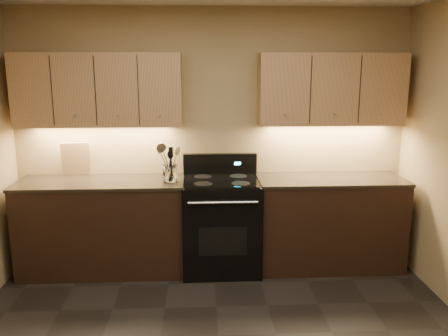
{
  "coord_description": "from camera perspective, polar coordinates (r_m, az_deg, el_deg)",
  "views": [
    {
      "loc": [
        -0.13,
        -2.84,
        2.06
      ],
      "look_at": [
        0.1,
        1.45,
        1.1
      ],
      "focal_mm": 38.0,
      "sensor_mm": 36.0,
      "label": 1
    }
  ],
  "objects": [
    {
      "name": "counter_left",
      "position": [
        4.91,
        -14.34,
        -6.78
      ],
      "size": [
        1.62,
        0.62,
        0.93
      ],
      "color": "black",
      "rests_on": "ground"
    },
    {
      "name": "outlet_plate",
      "position": [
        5.06,
        -16.32,
        1.38
      ],
      "size": [
        0.08,
        0.01,
        0.12
      ],
      "primitive_type": "cube",
      "color": "#B2B5BA",
      "rests_on": "wall_back"
    },
    {
      "name": "black_turner",
      "position": [
        4.55,
        -6.35,
        0.52
      ],
      "size": [
        0.11,
        0.12,
        0.34
      ],
      "primitive_type": null,
      "rotation": [
        -0.05,
        0.01,
        0.44
      ],
      "color": "black",
      "rests_on": "utensil_crock"
    },
    {
      "name": "wooden_spoon",
      "position": [
        4.56,
        -6.88,
        0.52
      ],
      "size": [
        0.18,
        0.15,
        0.33
      ],
      "primitive_type": null,
      "rotation": [
        -0.19,
        0.39,
        0.21
      ],
      "color": "tan",
      "rests_on": "utensil_crock"
    },
    {
      "name": "wall_back",
      "position": [
        4.9,
        -1.45,
        3.67
      ],
      "size": [
        4.0,
        0.04,
        2.6
      ],
      "primitive_type": "cube",
      "color": "tan",
      "rests_on": "ground"
    },
    {
      "name": "stove",
      "position": [
        4.79,
        -0.33,
        -6.67
      ],
      "size": [
        0.76,
        0.68,
        1.14
      ],
      "color": "black",
      "rests_on": "ground"
    },
    {
      "name": "steel_spatula",
      "position": [
        4.59,
        -6.26,
        0.72
      ],
      "size": [
        0.23,
        0.11,
        0.36
      ],
      "primitive_type": null,
      "rotation": [
        0.12,
        -0.37,
        -0.29
      ],
      "color": "silver",
      "rests_on": "utensil_crock"
    },
    {
      "name": "upper_cab_right",
      "position": [
        4.87,
        12.77,
        9.23
      ],
      "size": [
        1.44,
        0.3,
        0.7
      ],
      "primitive_type": "cube",
      "color": "tan",
      "rests_on": "wall_back"
    },
    {
      "name": "upper_cab_left",
      "position": [
        4.79,
        -14.86,
        9.07
      ],
      "size": [
        1.6,
        0.3,
        0.7
      ],
      "primitive_type": "cube",
      "color": "tan",
      "rests_on": "wall_back"
    },
    {
      "name": "counter_right",
      "position": [
        4.98,
        12.48,
        -6.37
      ],
      "size": [
        1.46,
        0.62,
        0.93
      ],
      "color": "black",
      "rests_on": "ground"
    },
    {
      "name": "steel_skimmer",
      "position": [
        4.57,
        -6.07,
        0.8
      ],
      "size": [
        0.21,
        0.14,
        0.39
      ],
      "primitive_type": null,
      "rotation": [
        0.08,
        -0.34,
        0.11
      ],
      "color": "silver",
      "rests_on": "utensil_crock"
    },
    {
      "name": "utensil_crock",
      "position": [
        4.6,
        -6.54,
        -0.7
      ],
      "size": [
        0.18,
        0.18,
        0.17
      ],
      "color": "white",
      "rests_on": "counter_left"
    },
    {
      "name": "black_spoon",
      "position": [
        4.61,
        -6.58,
        0.39
      ],
      "size": [
        0.08,
        0.11,
        0.3
      ],
      "primitive_type": null,
      "rotation": [
        0.16,
        0.06,
        -0.01
      ],
      "color": "black",
      "rests_on": "utensil_crock"
    },
    {
      "name": "cutting_board",
      "position": [
        5.05,
        -17.42,
        1.07
      ],
      "size": [
        0.29,
        0.13,
        0.35
      ],
      "primitive_type": "cube",
      "rotation": [
        0.21,
        0.0,
        0.16
      ],
      "color": "tan",
      "rests_on": "counter_left"
    }
  ]
}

